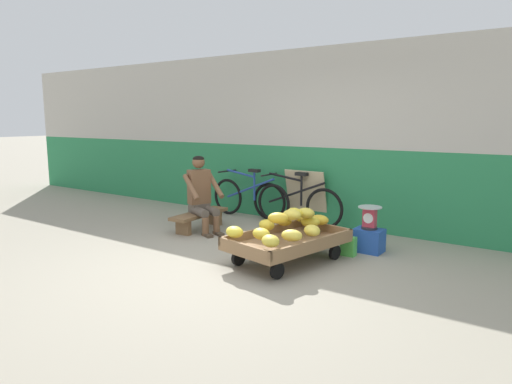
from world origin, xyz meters
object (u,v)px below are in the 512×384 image
Objects in this scene: low_bench at (200,217)px; shopping_bag at (348,246)px; bicycle_near_left at (250,198)px; sign_board at (306,197)px; banana_cart at (288,243)px; plastic_crate at (369,240)px; bicycle_far_left at (296,203)px; vendor_seated at (202,194)px; weighing_scale at (370,217)px.

low_bench reaches higher than shopping_bag.
sign_board is at bearing 11.56° from bicycle_near_left.
banana_cart is at bearing -17.73° from low_bench.
banana_cart is 4.39× the size of plastic_crate.
low_bench is 0.67× the size of bicycle_far_left.
banana_cart is at bearing -17.48° from vendor_seated.
plastic_crate is at bearing -17.27° from bicycle_near_left.
vendor_seated is (0.08, -0.03, 0.37)m from low_bench.
banana_cart is at bearing -67.00° from sign_board.
bicycle_near_left is (0.15, 1.11, 0.15)m from low_bench.
shopping_bag is at bearing 1.92° from vendor_seated.
low_bench is 1.76m from sign_board.
low_bench is 1.27× the size of sign_board.
weighing_scale is 0.18× the size of bicycle_far_left.
low_bench is 4.65× the size of shopping_bag.
low_bench is 1.55m from bicycle_far_left.
sign_board is at bearing 58.26° from bicycle_far_left.
bicycle_near_left is 2.54m from shopping_bag.
vendor_seated is 2.58m from plastic_crate.
vendor_seated reaches higher than weighing_scale.
sign_board is at bearing 135.85° from shopping_bag.
low_bench is 3.72× the size of weighing_scale.
plastic_crate is at bearing 57.47° from banana_cart.
bicycle_near_left is at bearing 162.71° from weighing_scale.
bicycle_near_left is at bearing -168.44° from sign_board.
bicycle_far_left is (-1.55, 0.79, -0.10)m from weighing_scale.
banana_cart is at bearing -122.53° from plastic_crate.
weighing_scale is at bearing -90.00° from plastic_crate.
vendor_seated is at bearing -128.34° from sign_board.
vendor_seated is at bearing 162.52° from banana_cart.
bicycle_far_left is at bearing 152.89° from weighing_scale.
vendor_seated is 3.17× the size of plastic_crate.
bicycle_far_left is at bearing 117.61° from banana_cart.
weighing_scale is 0.34× the size of sign_board.
bicycle_near_left is at bearing 162.73° from plastic_crate.
low_bench is 3.10× the size of plastic_crate.
plastic_crate is at bearing 90.00° from weighing_scale.
banana_cart is 1.17m from plastic_crate.
weighing_scale is (2.51, 0.38, -0.11)m from vendor_seated.
banana_cart is 5.27× the size of weighing_scale.
bicycle_far_left is (-0.93, 1.77, 0.11)m from banana_cart.
bicycle_near_left is at bearing -177.74° from bicycle_far_left.
sign_board reaches higher than banana_cart.
banana_cart reaches higher than low_bench.
weighing_scale is at bearing 7.66° from low_bench.
plastic_crate is (2.59, 0.35, -0.05)m from low_bench.
bicycle_near_left is (-1.81, 1.74, 0.11)m from banana_cart.
low_bench is at bearing -132.33° from bicycle_far_left.
plastic_crate is 0.41× the size of sign_board.
bicycle_far_left is at bearing 2.26° from bicycle_near_left.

